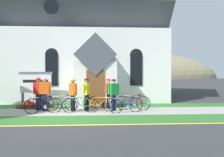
{
  "coord_description": "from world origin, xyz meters",
  "views": [
    {
      "loc": [
        1.13,
        -9.84,
        1.91
      ],
      "look_at": [
        1.99,
        3.78,
        1.6
      ],
      "focal_mm": 37.1,
      "sensor_mm": 36.0,
      "label": 1
    }
  ],
  "objects_px": {
    "roadside_conifer": "(154,39)",
    "bicycle_silver": "(126,105)",
    "bicycle_yellow": "(81,105)",
    "cyclist_in_red_jersey": "(44,91)",
    "church_sign": "(36,84)",
    "cyclist_in_orange_jersey": "(87,92)",
    "cyclist_in_yellow_jersey": "(108,91)",
    "cyclist_in_blue_jersey": "(114,92)",
    "bicycle_red": "(43,105)",
    "bicycle_green": "(100,104)",
    "bicycle_black": "(133,102)",
    "bicycle_white": "(61,103)",
    "cyclist_in_white_jersey": "(73,92)",
    "cyclist_in_green_jersey": "(38,91)"
  },
  "relations": [
    {
      "from": "bicycle_red",
      "to": "bicycle_green",
      "type": "xyz_separation_m",
      "value": [
        2.69,
        0.33,
        -0.02
      ]
    },
    {
      "from": "cyclist_in_orange_jersey",
      "to": "bicycle_green",
      "type": "bearing_deg",
      "value": -24.04
    },
    {
      "from": "church_sign",
      "to": "cyclist_in_blue_jersey",
      "type": "relative_size",
      "value": 1.23
    },
    {
      "from": "bicycle_silver",
      "to": "cyclist_in_green_jersey",
      "type": "bearing_deg",
      "value": 167.21
    },
    {
      "from": "bicycle_red",
      "to": "cyclist_in_green_jersey",
      "type": "distance_m",
      "value": 1.14
    },
    {
      "from": "church_sign",
      "to": "bicycle_red",
      "type": "xyz_separation_m",
      "value": [
        0.99,
        -2.42,
        -0.93
      ]
    },
    {
      "from": "cyclist_in_blue_jersey",
      "to": "cyclist_in_green_jersey",
      "type": "bearing_deg",
      "value": 174.22
    },
    {
      "from": "church_sign",
      "to": "cyclist_in_green_jersey",
      "type": "height_order",
      "value": "church_sign"
    },
    {
      "from": "bicycle_black",
      "to": "cyclist_in_yellow_jersey",
      "type": "relative_size",
      "value": 1.09
    },
    {
      "from": "church_sign",
      "to": "cyclist_in_red_jersey",
      "type": "relative_size",
      "value": 1.15
    },
    {
      "from": "bicycle_silver",
      "to": "cyclist_in_red_jersey",
      "type": "distance_m",
      "value": 4.23
    },
    {
      "from": "cyclist_in_red_jersey",
      "to": "cyclist_in_green_jersey",
      "type": "bearing_deg",
      "value": 154.82
    },
    {
      "from": "roadside_conifer",
      "to": "bicycle_yellow",
      "type": "bearing_deg",
      "value": -123.23
    },
    {
      "from": "cyclist_in_green_jersey",
      "to": "cyclist_in_white_jersey",
      "type": "distance_m",
      "value": 1.85
    },
    {
      "from": "bicycle_silver",
      "to": "roadside_conifer",
      "type": "relative_size",
      "value": 0.21
    },
    {
      "from": "bicycle_white",
      "to": "bicycle_silver",
      "type": "relative_size",
      "value": 1.0
    },
    {
      "from": "cyclist_in_blue_jersey",
      "to": "cyclist_in_orange_jersey",
      "type": "xyz_separation_m",
      "value": [
        -1.37,
        0.15,
        0.02
      ]
    },
    {
      "from": "bicycle_black",
      "to": "cyclist_in_white_jersey",
      "type": "relative_size",
      "value": 1.08
    },
    {
      "from": "roadside_conifer",
      "to": "cyclist_in_red_jersey",
      "type": "bearing_deg",
      "value": -133.24
    },
    {
      "from": "bicycle_green",
      "to": "roadside_conifer",
      "type": "relative_size",
      "value": 0.21
    },
    {
      "from": "bicycle_silver",
      "to": "cyclist_in_green_jersey",
      "type": "height_order",
      "value": "cyclist_in_green_jersey"
    },
    {
      "from": "bicycle_red",
      "to": "bicycle_white",
      "type": "height_order",
      "value": "bicycle_white"
    },
    {
      "from": "bicycle_white",
      "to": "bicycle_green",
      "type": "relative_size",
      "value": 1.0
    },
    {
      "from": "bicycle_white",
      "to": "bicycle_silver",
      "type": "distance_m",
      "value": 3.32
    },
    {
      "from": "cyclist_in_orange_jersey",
      "to": "cyclist_in_yellow_jersey",
      "type": "height_order",
      "value": "cyclist_in_orange_jersey"
    },
    {
      "from": "cyclist_in_red_jersey",
      "to": "roadside_conifer",
      "type": "bearing_deg",
      "value": 46.76
    },
    {
      "from": "bicycle_white",
      "to": "cyclist_in_blue_jersey",
      "type": "distance_m",
      "value": 2.71
    },
    {
      "from": "cyclist_in_blue_jersey",
      "to": "bicycle_silver",
      "type": "bearing_deg",
      "value": -46.97
    },
    {
      "from": "roadside_conifer",
      "to": "bicycle_silver",
      "type": "bearing_deg",
      "value": -111.43
    },
    {
      "from": "bicycle_yellow",
      "to": "bicycle_black",
      "type": "height_order",
      "value": "bicycle_black"
    },
    {
      "from": "bicycle_green",
      "to": "cyclist_in_blue_jersey",
      "type": "bearing_deg",
      "value": 10.95
    },
    {
      "from": "bicycle_yellow",
      "to": "cyclist_in_white_jersey",
      "type": "distance_m",
      "value": 0.82
    },
    {
      "from": "bicycle_green",
      "to": "cyclist_in_orange_jersey",
      "type": "height_order",
      "value": "cyclist_in_orange_jersey"
    },
    {
      "from": "bicycle_green",
      "to": "bicycle_yellow",
      "type": "bearing_deg",
      "value": -163.54
    },
    {
      "from": "bicycle_green",
      "to": "cyclist_in_red_jersey",
      "type": "distance_m",
      "value": 2.9
    },
    {
      "from": "bicycle_black",
      "to": "cyclist_in_orange_jersey",
      "type": "relative_size",
      "value": 1.07
    },
    {
      "from": "bicycle_black",
      "to": "cyclist_in_yellow_jersey",
      "type": "distance_m",
      "value": 1.49
    },
    {
      "from": "roadside_conifer",
      "to": "bicycle_black",
      "type": "bearing_deg",
      "value": -110.56
    },
    {
      "from": "cyclist_in_green_jersey",
      "to": "roadside_conifer",
      "type": "height_order",
      "value": "roadside_conifer"
    },
    {
      "from": "cyclist_in_blue_jersey",
      "to": "bicycle_white",
      "type": "bearing_deg",
      "value": 176.1
    },
    {
      "from": "cyclist_in_red_jersey",
      "to": "church_sign",
      "type": "bearing_deg",
      "value": 117.05
    },
    {
      "from": "cyclist_in_red_jersey",
      "to": "roadside_conifer",
      "type": "height_order",
      "value": "roadside_conifer"
    },
    {
      "from": "cyclist_in_green_jersey",
      "to": "roadside_conifer",
      "type": "distance_m",
      "value": 11.88
    },
    {
      "from": "church_sign",
      "to": "bicycle_green",
      "type": "bearing_deg",
      "value": -29.56
    },
    {
      "from": "church_sign",
      "to": "bicycle_red",
      "type": "relative_size",
      "value": 1.16
    },
    {
      "from": "cyclist_in_white_jersey",
      "to": "roadside_conifer",
      "type": "bearing_deg",
      "value": 53.69
    },
    {
      "from": "bicycle_red",
      "to": "cyclist_in_yellow_jersey",
      "type": "bearing_deg",
      "value": 20.79
    },
    {
      "from": "bicycle_black",
      "to": "cyclist_in_red_jersey",
      "type": "xyz_separation_m",
      "value": [
        -4.57,
        -0.02,
        0.64
      ]
    },
    {
      "from": "bicycle_white",
      "to": "roadside_conifer",
      "type": "distance_m",
      "value": 11.5
    },
    {
      "from": "bicycle_yellow",
      "to": "bicycle_silver",
      "type": "bearing_deg",
      "value": -5.28
    }
  ]
}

